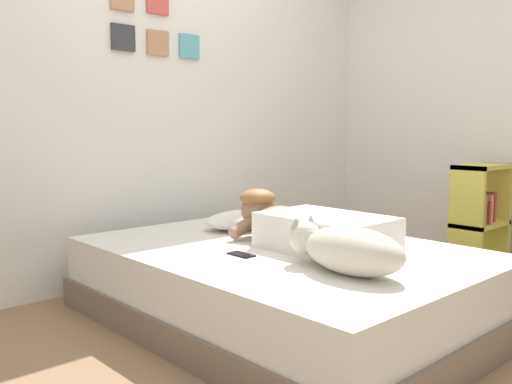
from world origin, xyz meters
name	(u,v)px	position (x,y,z in m)	size (l,w,h in m)	color
ground_plane	(312,329)	(0.00, 0.00, 0.00)	(11.99, 11.99, 0.00)	#8C6B4C
back_wall	(153,90)	(0.00, 1.42, 1.25)	(4.00, 0.12, 2.50)	silver
side_wall_right	(478,94)	(2.05, 0.18, 1.25)	(0.10, 5.74, 2.50)	silver
bed	(282,284)	(-0.02, 0.20, 0.19)	(1.46, 2.05, 0.39)	#726051
pillow	(243,219)	(0.18, 0.73, 0.45)	(0.52, 0.32, 0.11)	white
person_lying	(305,226)	(0.08, 0.12, 0.50)	(0.43, 0.92, 0.27)	silver
dog	(347,249)	(-0.19, -0.35, 0.49)	(0.26, 0.57, 0.21)	beige
coffee_cup	(254,221)	(0.26, 0.71, 0.43)	(0.12, 0.09, 0.07)	#D84C47
cell_phone	(241,255)	(-0.30, 0.19, 0.39)	(0.07, 0.14, 0.01)	black
bookshelf	(479,216)	(1.68, -0.04, 0.39)	(0.45, 0.24, 0.75)	#D8CC4C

